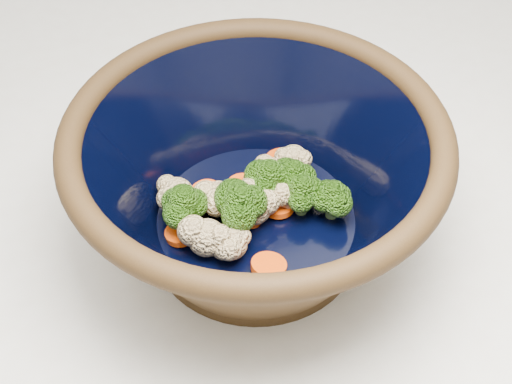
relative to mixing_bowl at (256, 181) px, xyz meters
name	(u,v)px	position (x,y,z in m)	size (l,w,h in m)	color
mixing_bowl	(256,181)	(0.00, 0.00, 0.00)	(0.36, 0.36, 0.14)	black
vegetable_pile	(251,197)	(0.00, 0.00, -0.02)	(0.16, 0.15, 0.05)	#608442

